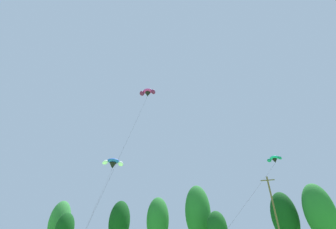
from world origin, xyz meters
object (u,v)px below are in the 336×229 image
at_px(parafoil_kite_high_blue_white, 113,163).
at_px(parafoil_kite_far_magenta, 148,93).
at_px(utility_pole, 276,215).
at_px(parafoil_kite_mid_teal, 274,159).

height_order(parafoil_kite_high_blue_white, parafoil_kite_far_magenta, parafoil_kite_far_magenta).
distance_m(utility_pole, parafoil_kite_far_magenta, 27.70).
bearing_deg(parafoil_kite_mid_teal, utility_pole, 94.81).
bearing_deg(utility_pole, parafoil_kite_high_blue_white, -161.06).
distance_m(utility_pole, parafoil_kite_high_blue_white, 27.64).
bearing_deg(utility_pole, parafoil_kite_mid_teal, -85.19).
height_order(utility_pole, parafoil_kite_mid_teal, parafoil_kite_mid_teal).
relative_size(parafoil_kite_high_blue_white, parafoil_kite_mid_teal, 1.43).
xyz_separation_m(utility_pole, parafoil_kite_high_blue_white, (-24.97, -8.57, 8.21)).
relative_size(utility_pole, parafoil_kite_high_blue_white, 0.71).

